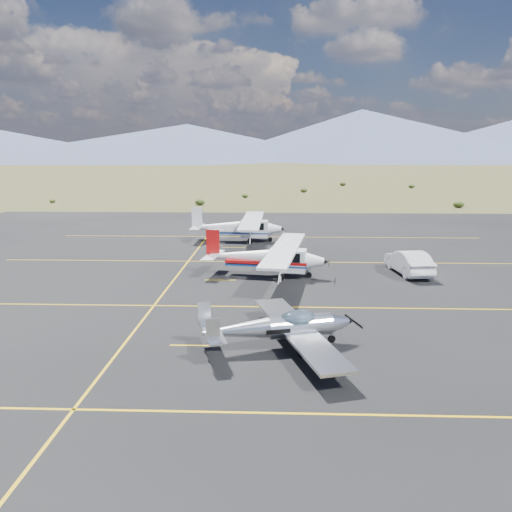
% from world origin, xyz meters
% --- Properties ---
extents(ground, '(1600.00, 1600.00, 0.00)m').
position_xyz_m(ground, '(0.00, 0.00, 0.00)').
color(ground, '#383D1C').
rests_on(ground, ground).
extents(apron, '(72.00, 72.00, 0.02)m').
position_xyz_m(apron, '(0.00, 7.00, 0.00)').
color(apron, black).
rests_on(apron, ground).
extents(aircraft_low_wing, '(6.55, 8.90, 1.94)m').
position_xyz_m(aircraft_low_wing, '(0.82, -3.61, 0.93)').
color(aircraft_low_wing, '#BABCC1').
rests_on(aircraft_low_wing, apron).
extents(aircraft_cessna, '(7.23, 11.95, 3.01)m').
position_xyz_m(aircraft_cessna, '(-0.03, 8.66, 1.34)').
color(aircraft_cessna, white).
rests_on(aircraft_cessna, apron).
extents(aircraft_plain, '(7.37, 12.30, 3.13)m').
position_xyz_m(aircraft_plain, '(-2.79, 21.43, 1.39)').
color(aircraft_plain, white).
rests_on(aircraft_plain, apron).
extents(sedan, '(2.33, 5.10, 1.62)m').
position_xyz_m(sedan, '(9.55, 9.65, 0.82)').
color(sedan, silver).
rests_on(sedan, apron).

